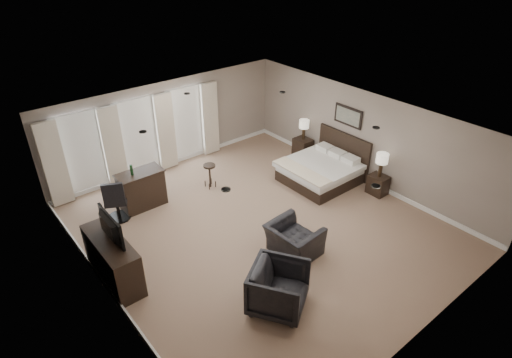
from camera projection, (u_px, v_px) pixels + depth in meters
room at (260, 181)px, 9.78m from camera, size 7.60×8.60×2.64m
window_bay at (140, 138)px, 12.02m from camera, size 5.25×0.20×2.30m
bed at (317, 164)px, 11.94m from camera, size 1.95×1.86×1.24m
nightstand_near at (378, 185)px, 11.63m from camera, size 0.41×0.50×0.54m
nightstand_far at (303, 148)px, 13.56m from camera, size 0.44×0.54×0.59m
lamp_near at (381, 165)px, 11.32m from camera, size 0.32×0.32×0.67m
lamp_far at (304, 130)px, 13.24m from camera, size 0.31×0.31×0.64m
wall_art at (348, 116)px, 11.98m from camera, size 0.04×0.96×0.56m
dresser at (113, 260)px, 8.65m from camera, size 0.56×1.72×1.00m
tv at (108, 238)px, 8.36m from camera, size 0.59×1.02×0.13m
armchair_near at (294, 235)px, 9.38m from camera, size 0.78×1.14×0.96m
armchair_far at (279, 286)px, 7.98m from camera, size 1.36×1.34×1.04m
bar_counter at (142, 189)px, 10.98m from camera, size 1.16×0.60×1.01m
bar_stool_left at (152, 190)px, 11.23m from camera, size 0.44×0.44×0.73m
bar_stool_right at (210, 176)px, 11.89m from camera, size 0.37×0.37×0.70m
desk_chair at (116, 199)px, 10.47m from camera, size 0.78×0.78×1.15m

